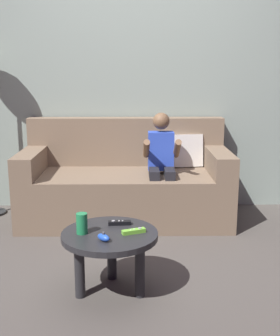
{
  "coord_description": "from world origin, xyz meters",
  "views": [
    {
      "loc": [
        -0.02,
        -2.6,
        1.31
      ],
      "look_at": [
        0.02,
        0.45,
        0.62
      ],
      "focal_mm": 45.93,
      "sensor_mm": 36.0,
      "label": 1
    }
  ],
  "objects_px": {
    "soda_can": "(82,223)",
    "nunchuk_blue": "(104,237)",
    "game_remote_black_near_edge": "(120,223)",
    "couch": "(127,184)",
    "person_seated_on_couch": "(161,162)",
    "coffee_table": "(110,242)",
    "game_remote_lime_far_corner": "(134,231)"
  },
  "relations": [
    {
      "from": "soda_can",
      "to": "nunchuk_blue",
      "type": "bearing_deg",
      "value": -40.52
    },
    {
      "from": "nunchuk_blue",
      "to": "game_remote_black_near_edge",
      "type": "bearing_deg",
      "value": 72.51
    },
    {
      "from": "couch",
      "to": "soda_can",
      "type": "relative_size",
      "value": 14.8
    },
    {
      "from": "person_seated_on_couch",
      "to": "game_remote_black_near_edge",
      "type": "distance_m",
      "value": 1.09
    },
    {
      "from": "coffee_table",
      "to": "nunchuk_blue",
      "type": "bearing_deg",
      "value": -101.36
    },
    {
      "from": "game_remote_black_near_edge",
      "to": "game_remote_lime_far_corner",
      "type": "xyz_separation_m",
      "value": [
        0.09,
        -0.14,
        0.0
      ]
    },
    {
      "from": "person_seated_on_couch",
      "to": "game_remote_black_near_edge",
      "type": "relative_size",
      "value": 6.76
    },
    {
      "from": "game_remote_black_near_edge",
      "to": "game_remote_lime_far_corner",
      "type": "relative_size",
      "value": 0.99
    },
    {
      "from": "game_remote_black_near_edge",
      "to": "nunchuk_blue",
      "type": "xyz_separation_m",
      "value": [
        -0.08,
        -0.25,
        0.01
      ]
    },
    {
      "from": "game_remote_black_near_edge",
      "to": "nunchuk_blue",
      "type": "distance_m",
      "value": 0.27
    },
    {
      "from": "couch",
      "to": "game_remote_black_near_edge",
      "type": "distance_m",
      "value": 1.21
    },
    {
      "from": "coffee_table",
      "to": "soda_can",
      "type": "distance_m",
      "value": 0.2
    },
    {
      "from": "game_remote_lime_far_corner",
      "to": "soda_can",
      "type": "xyz_separation_m",
      "value": [
        -0.3,
        0.0,
        0.05
      ]
    },
    {
      "from": "game_remote_black_near_edge",
      "to": "nunchuk_blue",
      "type": "relative_size",
      "value": 1.5
    },
    {
      "from": "soda_can",
      "to": "game_remote_black_near_edge",
      "type": "bearing_deg",
      "value": 33.39
    },
    {
      "from": "person_seated_on_couch",
      "to": "game_remote_black_near_edge",
      "type": "xyz_separation_m",
      "value": [
        -0.32,
        -1.03,
        -0.16
      ]
    },
    {
      "from": "person_seated_on_couch",
      "to": "nunchuk_blue",
      "type": "height_order",
      "value": "person_seated_on_couch"
    },
    {
      "from": "nunchuk_blue",
      "to": "person_seated_on_couch",
      "type": "bearing_deg",
      "value": 72.75
    },
    {
      "from": "nunchuk_blue",
      "to": "soda_can",
      "type": "xyz_separation_m",
      "value": [
        -0.13,
        0.11,
        0.04
      ]
    },
    {
      "from": "couch",
      "to": "game_remote_lime_far_corner",
      "type": "distance_m",
      "value": 1.36
    },
    {
      "from": "game_remote_black_near_edge",
      "to": "soda_can",
      "type": "xyz_separation_m",
      "value": [
        -0.21,
        -0.14,
        0.05
      ]
    },
    {
      "from": "coffee_table",
      "to": "game_remote_lime_far_corner",
      "type": "height_order",
      "value": "game_remote_lime_far_corner"
    },
    {
      "from": "person_seated_on_couch",
      "to": "nunchuk_blue",
      "type": "relative_size",
      "value": 10.14
    },
    {
      "from": "coffee_table",
      "to": "soda_can",
      "type": "height_order",
      "value": "soda_can"
    },
    {
      "from": "person_seated_on_couch",
      "to": "game_remote_lime_far_corner",
      "type": "height_order",
      "value": "person_seated_on_couch"
    },
    {
      "from": "couch",
      "to": "person_seated_on_couch",
      "type": "relative_size",
      "value": 1.88
    },
    {
      "from": "person_seated_on_couch",
      "to": "couch",
      "type": "bearing_deg",
      "value": 148.83
    },
    {
      "from": "game_remote_black_near_edge",
      "to": "coffee_table",
      "type": "bearing_deg",
      "value": -113.67
    },
    {
      "from": "couch",
      "to": "soda_can",
      "type": "height_order",
      "value": "couch"
    },
    {
      "from": "soda_can",
      "to": "coffee_table",
      "type": "bearing_deg",
      "value": 6.51
    },
    {
      "from": "couch",
      "to": "coffee_table",
      "type": "distance_m",
      "value": 1.34
    },
    {
      "from": "couch",
      "to": "nunchuk_blue",
      "type": "xyz_separation_m",
      "value": [
        -0.1,
        -1.47,
        0.09
      ]
    }
  ]
}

